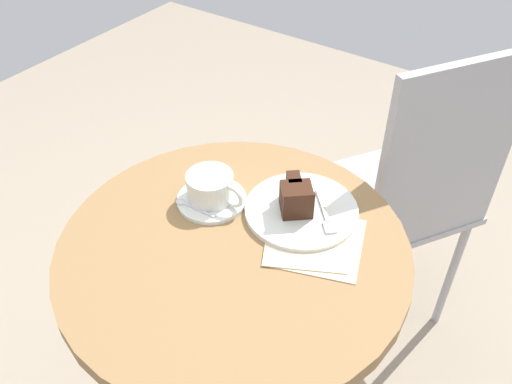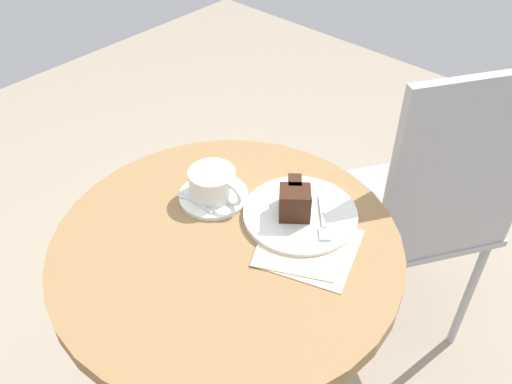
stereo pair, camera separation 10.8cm
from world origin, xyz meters
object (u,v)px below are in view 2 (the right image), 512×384
(coffee_cup, at_px, (213,183))
(cafe_chair, at_px, (430,202))
(saucer, at_px, (214,196))
(teaspoon, at_px, (191,200))
(cake_plate, at_px, (300,214))
(fork, at_px, (323,222))
(cake_slice, at_px, (295,201))
(napkin, at_px, (305,246))

(coffee_cup, relative_size, cafe_chair, 0.14)
(saucer, bearing_deg, cafe_chair, 59.70)
(saucer, relative_size, teaspoon, 1.50)
(cake_plate, bearing_deg, coffee_cup, -156.65)
(teaspoon, xyz_separation_m, cafe_chair, (0.30, 0.52, -0.17))
(coffee_cup, distance_m, teaspoon, 0.06)
(teaspoon, bearing_deg, fork, -155.00)
(cake_plate, bearing_deg, cake_slice, -141.31)
(coffee_cup, xyz_separation_m, fork, (0.22, 0.08, -0.02))
(coffee_cup, relative_size, teaspoon, 1.35)
(fork, bearing_deg, cake_plate, -126.52)
(coffee_cup, relative_size, cake_plate, 0.57)
(napkin, bearing_deg, saucer, -175.77)
(coffee_cup, distance_m, fork, 0.24)
(cake_plate, xyz_separation_m, fork, (0.05, 0.00, 0.01))
(coffee_cup, distance_m, cake_plate, 0.19)
(saucer, height_order, coffee_cup, coffee_cup)
(coffee_cup, relative_size, cake_slice, 1.38)
(teaspoon, relative_size, fork, 0.90)
(coffee_cup, height_order, napkin, coffee_cup)
(coffee_cup, relative_size, fork, 1.22)
(cake_plate, relative_size, napkin, 0.99)
(cake_plate, bearing_deg, teaspoon, -147.25)
(coffee_cup, height_order, cake_slice, cake_slice)
(saucer, height_order, napkin, saucer)
(saucer, relative_size, napkin, 0.62)
(napkin, xyz_separation_m, cafe_chair, (0.05, 0.46, -0.16))
(saucer, relative_size, cafe_chair, 0.15)
(saucer, distance_m, teaspoon, 0.05)
(fork, height_order, cafe_chair, cafe_chair)
(cake_slice, relative_size, fork, 0.88)
(cake_slice, bearing_deg, cake_plate, 38.69)
(teaspoon, height_order, cafe_chair, cafe_chair)
(cake_slice, relative_size, cafe_chair, 0.10)
(napkin, bearing_deg, fork, 96.31)
(cafe_chair, bearing_deg, napkin, 26.73)
(saucer, height_order, teaspoon, teaspoon)
(teaspoon, distance_m, cake_slice, 0.21)
(teaspoon, bearing_deg, coffee_cup, -112.97)
(cake_slice, bearing_deg, teaspoon, -147.60)
(teaspoon, relative_size, cake_slice, 1.02)
(teaspoon, bearing_deg, saucer, -115.08)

